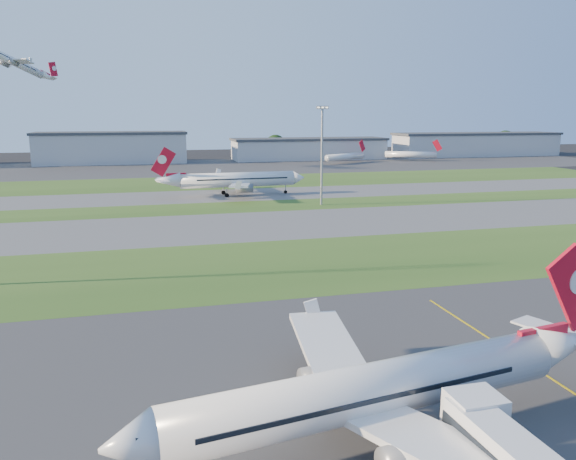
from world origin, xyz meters
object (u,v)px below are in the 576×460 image
object	(u,v)px
airliner_parked	(375,391)
mini_jet_near	(345,157)
mini_jet_far	(411,154)
light_mast_centre	(322,149)
airliner_taxiing	(237,180)

from	to	relation	value
airliner_parked	mini_jet_near	world-z (taller)	airliner_parked
mini_jet_far	light_mast_centre	xyz separation A→B (m)	(-88.18, -124.71, 11.53)
airliner_parked	airliner_taxiing	bearing A→B (deg)	76.23
mini_jet_far	light_mast_centre	size ratio (longest dim) A/B	1.02
airliner_parked	mini_jet_near	size ratio (longest dim) A/B	1.49
mini_jet_far	light_mast_centre	distance (m)	153.18
airliner_parked	light_mast_centre	distance (m)	110.79
airliner_taxiing	mini_jet_far	xyz separation A→B (m)	(107.12, 101.69, -1.31)
airliner_taxiing	mini_jet_far	bearing A→B (deg)	-138.06
airliner_taxiing	mini_jet_near	distance (m)	118.19
mini_jet_near	mini_jet_far	distance (m)	38.44
airliner_parked	light_mast_centre	xyz separation A→B (m)	(29.78, 106.18, 10.61)
airliner_taxiing	mini_jet_far	world-z (taller)	airliner_taxiing
airliner_parked	light_mast_centre	bearing A→B (deg)	65.36
airliner_parked	light_mast_centre	world-z (taller)	light_mast_centre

